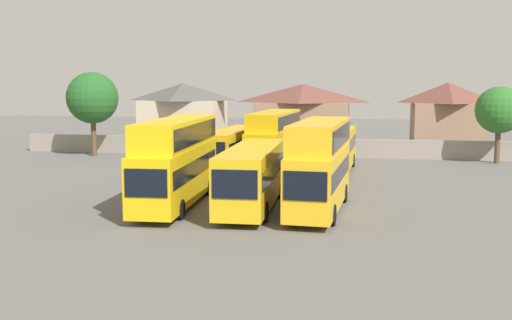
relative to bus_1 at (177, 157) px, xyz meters
The scene contains 13 objects.
ground 18.31m from the bus_1, 76.30° to the left, with size 140.00×140.00×0.00m, color #605E5B.
depot_boundary_wall 25.27m from the bus_1, 80.21° to the left, with size 56.00×0.50×1.80m, color gray.
bus_1 is the anchor object (origin of this frame).
bus_2 4.60m from the bus_1, ahead, with size 2.82×11.20×3.53m.
bus_3 8.41m from the bus_1, ahead, with size 3.09×10.22×5.09m.
bus_4 14.52m from the bus_1, 89.03° to the left, with size 3.28×11.46×3.38m.
bus_5 15.59m from the bus_1, 76.49° to the left, with size 3.25×11.06×4.84m.
bus_6 17.41m from the bus_1, 59.94° to the left, with size 3.05×11.30×3.39m.
house_terrace_left 36.64m from the bus_1, 105.90° to the left, with size 9.47×7.65×7.11m.
house_terrace_centre 33.94m from the bus_1, 82.82° to the left, with size 10.69×7.07×7.04m.
house_terrace_right 39.15m from the bus_1, 59.66° to the left, with size 7.56×6.44×7.19m.
tree_left_of_lot 32.27m from the bus_1, 45.11° to the left, with size 4.18×4.18×6.87m.
tree_behind_wall 26.75m from the bus_1, 124.89° to the left, with size 5.03×5.03×8.22m.
Camera 1 is at (6.27, -33.49, 7.24)m, focal length 42.52 mm.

